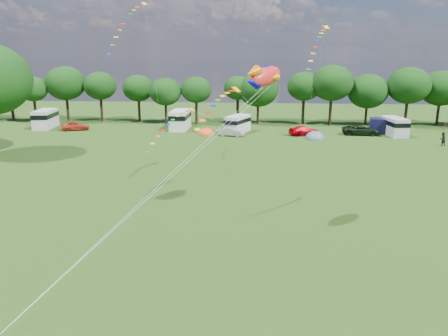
# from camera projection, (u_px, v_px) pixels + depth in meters

# --- Properties ---
(ground_plane) EXTENTS (180.00, 180.00, 0.00)m
(ground_plane) POSITION_uv_depth(u_px,v_px,m) (211.00, 273.00, 24.46)
(ground_plane) COLOR black
(ground_plane) RESTS_ON ground
(tree_line) EXTENTS (102.98, 10.98, 10.27)m
(tree_line) POSITION_uv_depth(u_px,v_px,m) (279.00, 88.00, 75.42)
(tree_line) COLOR black
(tree_line) RESTS_ON ground
(car_a) EXTENTS (4.70, 3.14, 1.46)m
(car_a) POSITION_uv_depth(u_px,v_px,m) (75.00, 126.00, 70.50)
(car_a) COLOR #B0301D
(car_a) RESTS_ON ground
(car_b) EXTENTS (3.84, 2.03, 1.29)m
(car_b) POSITION_uv_depth(u_px,v_px,m) (231.00, 132.00, 65.51)
(car_b) COLOR #9DA1A6
(car_b) RESTS_ON ground
(car_c) EXTENTS (4.95, 3.36, 1.37)m
(car_c) POSITION_uv_depth(u_px,v_px,m) (304.00, 131.00, 66.18)
(car_c) COLOR #AF0009
(car_c) RESTS_ON ground
(car_d) EXTENTS (5.62, 2.68, 1.51)m
(car_d) POSITION_uv_depth(u_px,v_px,m) (361.00, 130.00, 66.46)
(car_d) COLOR black
(car_d) RESTS_ON ground
(campervan_a) EXTENTS (3.46, 6.45, 3.01)m
(campervan_a) POSITION_uv_depth(u_px,v_px,m) (45.00, 118.00, 72.72)
(campervan_a) COLOR silver
(campervan_a) RESTS_ON ground
(campervan_b) EXTENTS (2.75, 6.33, 3.09)m
(campervan_b) POSITION_uv_depth(u_px,v_px,m) (180.00, 119.00, 71.45)
(campervan_b) COLOR white
(campervan_b) RESTS_ON ground
(campervan_c) EXTENTS (4.10, 5.85, 2.64)m
(campervan_c) POSITION_uv_depth(u_px,v_px,m) (238.00, 123.00, 68.55)
(campervan_c) COLOR silver
(campervan_c) RESTS_ON ground
(campervan_d) EXTENTS (3.07, 5.78, 2.70)m
(campervan_d) POSITION_uv_depth(u_px,v_px,m) (395.00, 126.00, 66.00)
(campervan_d) COLOR #BAB9BB
(campervan_d) RESTS_ON ground
(tent_orange) EXTENTS (2.53, 2.77, 1.98)m
(tent_orange) POSITION_uv_depth(u_px,v_px,m) (206.00, 134.00, 67.06)
(tent_orange) COLOR #E9481A
(tent_orange) RESTS_ON ground
(tent_greyblue) EXTENTS (2.94, 3.22, 2.19)m
(tent_greyblue) POSITION_uv_depth(u_px,v_px,m) (315.00, 139.00, 63.54)
(tent_greyblue) COLOR #505E70
(tent_greyblue) RESTS_ON ground
(awning_navy) EXTENTS (4.22, 3.68, 2.30)m
(awning_navy) POSITION_uv_depth(u_px,v_px,m) (382.00, 126.00, 67.83)
(awning_navy) COLOR black
(awning_navy) RESTS_ON ground
(fish_kite) EXTENTS (3.07, 3.52, 1.99)m
(fish_kite) POSITION_uv_depth(u_px,v_px,m) (263.00, 77.00, 29.58)
(fish_kite) COLOR red
(fish_kite) RESTS_ON ground
(streamer_kite_a) EXTENTS (3.26, 5.50, 5.73)m
(streamer_kite_a) POSITION_uv_depth(u_px,v_px,m) (130.00, 19.00, 47.46)
(streamer_kite_a) COLOR yellow
(streamer_kite_a) RESTS_ON ground
(streamer_kite_b) EXTENTS (4.16, 4.68, 3.79)m
(streamer_kite_b) POSITION_uv_depth(u_px,v_px,m) (174.00, 123.00, 42.49)
(streamer_kite_b) COLOR orange
(streamer_kite_b) RESTS_ON ground
(streamer_kite_c) EXTENTS (3.14, 5.04, 2.82)m
(streamer_kite_c) POSITION_uv_depth(u_px,v_px,m) (221.00, 101.00, 33.30)
(streamer_kite_c) COLOR #F39D00
(streamer_kite_c) RESTS_ON ground
(walker_a) EXTENTS (1.03, 0.83, 1.84)m
(walker_a) POSITION_uv_depth(u_px,v_px,m) (442.00, 139.00, 58.33)
(walker_a) COLOR black
(walker_a) RESTS_ON ground
(streamer_kite_d) EXTENTS (2.61, 4.96, 4.26)m
(streamer_kite_d) POSITION_uv_depth(u_px,v_px,m) (320.00, 40.00, 42.60)
(streamer_kite_d) COLOR #FDED00
(streamer_kite_d) RESTS_ON ground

